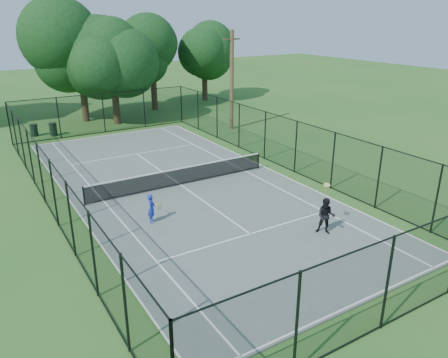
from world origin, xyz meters
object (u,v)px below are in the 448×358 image
trash_bin_left (34,130)px  trash_bin_right (53,129)px  tennis_net (180,176)px  player_blue (152,208)px  player_black (326,216)px  utility_pole (232,80)px

trash_bin_left → trash_bin_right: (1.25, -0.59, 0.03)m
trash_bin_right → tennis_net: bearing=-75.9°
player_blue → tennis_net: bearing=47.7°
tennis_net → player_black: player_black is taller
tennis_net → player_black: bearing=-71.5°
tennis_net → player_blue: player_blue is taller
utility_pole → player_black: bearing=-110.2°
utility_pole → trash_bin_left: bearing=157.3°
utility_pole → player_black: utility_pole is taller
trash_bin_right → player_blue: size_ratio=0.74×
tennis_net → utility_pole: size_ratio=1.36×
trash_bin_left → trash_bin_right: 1.38m
tennis_net → player_black: (2.65, -7.92, 0.25)m
tennis_net → trash_bin_right: size_ratio=10.59×
player_blue → player_black: (5.62, -4.66, 0.13)m
utility_pole → player_black: size_ratio=3.67×
player_black → trash_bin_left: bearing=108.2°
trash_bin_right → player_blue: 17.40m
player_black → trash_bin_right: bearing=105.7°
trash_bin_left → player_black: bearing=-71.8°
trash_bin_right → trash_bin_left: bearing=154.6°
utility_pole → trash_bin_right: bearing=157.5°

